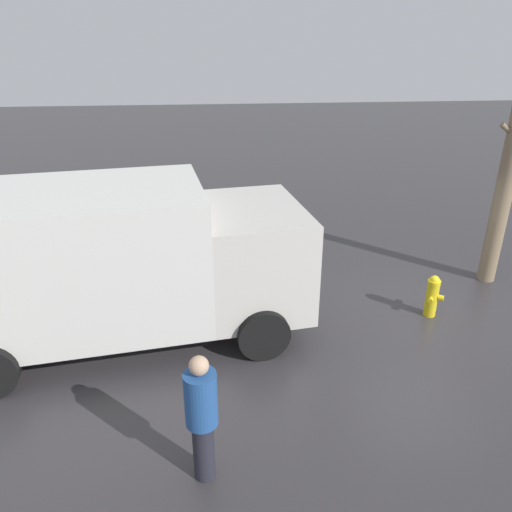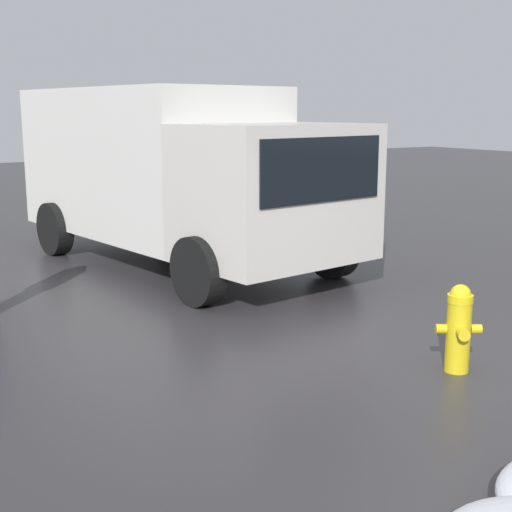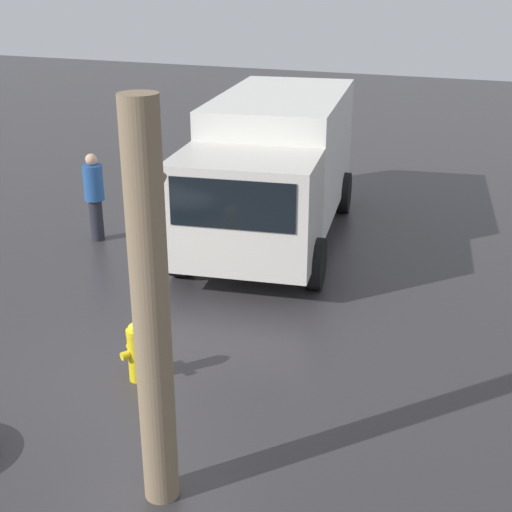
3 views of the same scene
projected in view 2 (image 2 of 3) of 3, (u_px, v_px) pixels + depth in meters
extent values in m
plane|color=#333033|center=(456.00, 371.00, 6.84)|extent=(60.00, 60.00, 0.00)
cylinder|color=yellow|center=(458.00, 337.00, 6.77)|extent=(0.23, 0.23, 0.68)
cylinder|color=yellow|center=(460.00, 299.00, 6.69)|extent=(0.24, 0.24, 0.08)
sphere|color=yellow|center=(461.00, 295.00, 6.69)|extent=(0.20, 0.20, 0.20)
cylinder|color=yellow|center=(463.00, 334.00, 6.59)|extent=(0.14, 0.15, 0.11)
cylinder|color=yellow|center=(476.00, 329.00, 6.75)|extent=(0.13, 0.13, 0.09)
cylinder|color=yellow|center=(441.00, 329.00, 6.76)|extent=(0.13, 0.13, 0.09)
cube|color=beige|center=(275.00, 193.00, 9.54)|extent=(2.09, 2.65, 1.83)
cube|color=black|center=(323.00, 170.00, 8.80)|extent=(0.32, 2.02, 0.80)
cube|color=silver|center=(149.00, 161.00, 11.88)|extent=(4.91, 3.06, 2.34)
cylinder|color=black|center=(332.00, 248.00, 10.55)|extent=(0.93, 0.41, 0.90)
cylinder|color=black|center=(198.00, 271.00, 9.03)|extent=(0.93, 0.41, 0.90)
cylinder|color=black|center=(174.00, 215.00, 13.75)|extent=(0.93, 0.41, 0.90)
cylinder|color=black|center=(55.00, 229.00, 12.23)|extent=(0.93, 0.41, 0.90)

